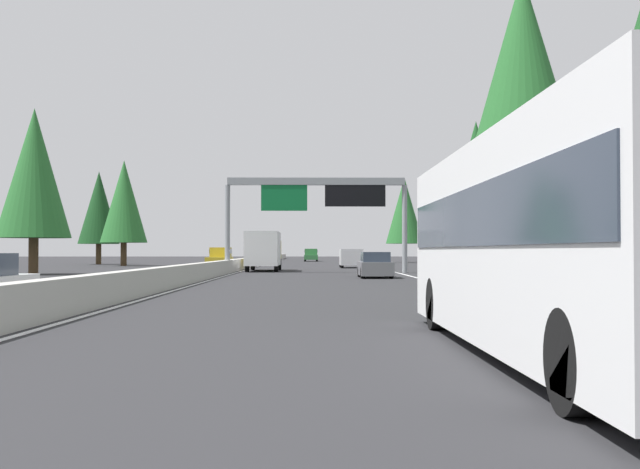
% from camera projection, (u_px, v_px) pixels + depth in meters
% --- Properties ---
extents(ground_plane, '(320.00, 320.00, 0.00)m').
position_uv_depth(ground_plane, '(240.00, 271.00, 61.34)').
color(ground_plane, '#262628').
extents(median_barrier, '(180.00, 0.56, 0.90)m').
position_uv_depth(median_barrier, '(255.00, 261.00, 81.34)').
color(median_barrier, '#ADAAA3').
rests_on(median_barrier, ground).
extents(shoulder_stripe_right, '(160.00, 0.16, 0.01)m').
position_uv_depth(shoulder_stripe_right, '(378.00, 268.00, 71.46)').
color(shoulder_stripe_right, silver).
rests_on(shoulder_stripe_right, ground).
extents(shoulder_stripe_median, '(160.00, 0.16, 0.01)m').
position_uv_depth(shoulder_stripe_median, '(253.00, 268.00, 71.34)').
color(shoulder_stripe_median, silver).
rests_on(shoulder_stripe_median, ground).
extents(sign_gantry_overhead, '(0.50, 12.68, 6.61)m').
position_uv_depth(sign_gantry_overhead, '(319.00, 197.00, 55.21)').
color(sign_gantry_overhead, gray).
rests_on(sign_gantry_overhead, ground).
extents(bus_distant_b, '(11.50, 2.55, 3.10)m').
position_uv_depth(bus_distant_b, '(558.00, 238.00, 11.39)').
color(bus_distant_b, white).
rests_on(bus_distant_b, ground).
extents(sedan_mid_right, '(4.40, 1.80, 1.47)m').
position_uv_depth(sedan_mid_right, '(375.00, 266.00, 45.26)').
color(sedan_mid_right, slate).
rests_on(sedan_mid_right, ground).
extents(box_truck_near_center, '(8.50, 2.40, 2.95)m').
position_uv_depth(box_truck_near_center, '(264.00, 250.00, 60.43)').
color(box_truck_near_center, white).
rests_on(box_truck_near_center, ground).
extents(pickup_mid_center, '(5.60, 2.00, 1.86)m').
position_uv_depth(pickup_mid_center, '(311.00, 255.00, 117.61)').
color(pickup_mid_center, '#2D6B38').
rests_on(pickup_mid_center, ground).
extents(minivan_mid_left, '(5.00, 1.95, 1.69)m').
position_uv_depth(minivan_mid_left, '(351.00, 257.00, 72.22)').
color(minivan_mid_left, silver).
rests_on(minivan_mid_left, ground).
extents(oncoming_near, '(5.60, 2.00, 1.86)m').
position_uv_depth(oncoming_near, '(220.00, 258.00, 74.15)').
color(oncoming_near, '#AD931E').
rests_on(oncoming_near, ground).
extents(conifer_right_near, '(6.51, 6.51, 14.80)m').
position_uv_depth(conifer_right_near, '(523.00, 94.00, 37.77)').
color(conifer_right_near, '#4C3823').
rests_on(conifer_right_near, ground).
extents(conifer_right_mid, '(3.80, 3.80, 8.64)m').
position_uv_depth(conifer_right_mid, '(483.00, 202.00, 60.05)').
color(conifer_right_mid, '#4C3823').
rests_on(conifer_right_mid, ground).
extents(conifer_right_far, '(6.08, 6.08, 13.83)m').
position_uv_depth(conifer_right_far, '(476.00, 178.00, 75.08)').
color(conifer_right_far, '#4C3823').
rests_on(conifer_right_far, ground).
extents(conifer_right_distant, '(5.05, 5.05, 11.47)m').
position_uv_depth(conifer_right_distant, '(404.00, 211.00, 106.94)').
color(conifer_right_distant, '#4C3823').
rests_on(conifer_right_distant, ground).
extents(conifer_left_near, '(4.76, 4.76, 10.82)m').
position_uv_depth(conifer_left_near, '(34.00, 173.00, 51.56)').
color(conifer_left_near, '#4C3823').
rests_on(conifer_left_near, ground).
extents(conifer_left_mid, '(4.79, 4.79, 10.88)m').
position_uv_depth(conifer_left_mid, '(124.00, 202.00, 81.81)').
color(conifer_left_mid, '#4C3823').
rests_on(conifer_left_mid, ground).
extents(conifer_left_far, '(4.69, 4.69, 10.66)m').
position_uv_depth(conifer_left_far, '(99.00, 208.00, 91.05)').
color(conifer_left_far, '#4C3823').
rests_on(conifer_left_far, ground).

